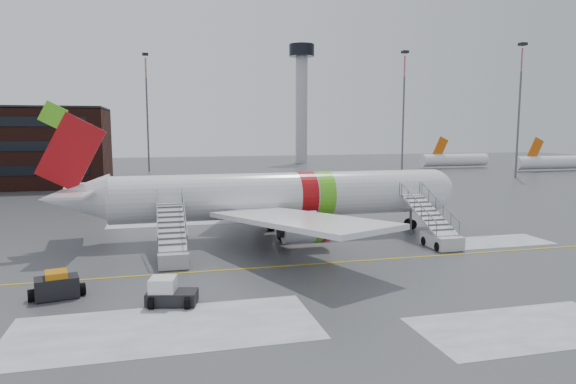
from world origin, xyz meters
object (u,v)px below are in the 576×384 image
object	(u,v)px
airliner	(271,196)
pushback_tug	(169,293)
airstair_fwd	(437,232)
airstair_aft	(172,247)
baggage_tractor	(57,287)

from	to	relation	value
airliner	pushback_tug	distance (m)	17.85
pushback_tug	airstair_fwd	bearing A→B (deg)	22.98
airstair_fwd	airstair_aft	bearing A→B (deg)	180.00
airstair_fwd	airstair_aft	world-z (taller)	same
airliner	airstair_aft	world-z (taller)	airliner
airstair_fwd	baggage_tractor	distance (m)	27.16
airstair_aft	pushback_tug	distance (m)	8.76
airliner	baggage_tractor	bearing A→B (deg)	-139.12
baggage_tractor	airstair_fwd	bearing A→B (deg)	13.09
airstair_aft	baggage_tractor	world-z (taller)	airstair_aft
airliner	airstair_aft	bearing A→B (deg)	-142.03
pushback_tug	airliner	bearing A→B (deg)	60.01
airstair_fwd	airstair_aft	xyz separation A→B (m)	(-20.17, 0.00, 0.00)
pushback_tug	baggage_tractor	world-z (taller)	baggage_tractor
pushback_tug	baggage_tractor	bearing A→B (deg)	156.14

